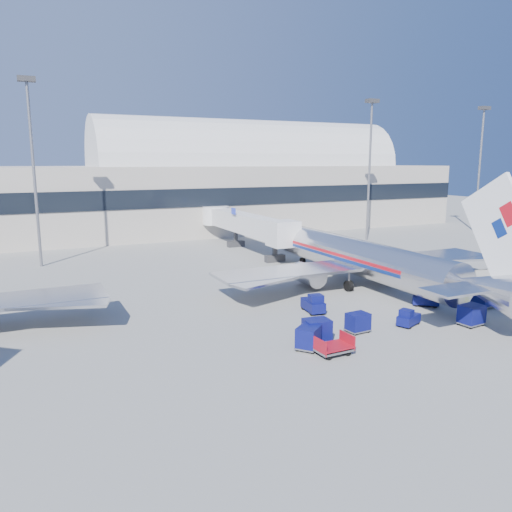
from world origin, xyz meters
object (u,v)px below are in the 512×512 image
tug_lead (408,318)px  cart_train_b (317,330)px  tug_right (425,299)px  mast_far_east (481,151)px  jetbridge_near (241,223)px  cart_train_a (358,322)px  barrier_mid (462,277)px  cart_solo_far (484,298)px  airliner_main (365,259)px  mast_east (370,149)px  cart_solo_near (471,315)px  tug_left (313,304)px  cart_train_c (308,337)px  cart_open_red (333,348)px  mast_west (32,145)px  barrier_near (439,280)px  barrier_far (483,274)px

tug_lead → cart_train_b: 8.51m
tug_right → mast_far_east: bearing=77.1°
jetbridge_near → cart_train_a: size_ratio=15.40×
barrier_mid → cart_solo_far: bearing=-127.3°
tug_lead → mast_far_east: bearing=14.0°
airliner_main → cart_train_a: (-9.23, -11.41, -2.13)m
mast_east → cart_solo_near: mast_east is taller
tug_lead → cart_solo_near: cart_solo_near is taller
tug_lead → tug_left: tug_left is taller
barrier_mid → cart_solo_near: (-11.43, -11.46, 0.45)m
cart_solo_near → cart_solo_far: size_ratio=0.98×
jetbridge_near → cart_solo_near: (2.27, -40.27, -3.03)m
barrier_mid → tug_left: bearing=-171.5°
tug_lead → tug_right: (5.25, 3.70, 0.02)m
tug_right → cart_train_c: (-15.02, -4.65, 0.20)m
tug_right → cart_open_red: tug_right is taller
mast_west → mast_far_east: (75.00, 0.00, 0.00)m
tug_lead → cart_solo_far: (9.66, 1.03, 0.27)m
jetbridge_near → tug_left: size_ratio=10.03×
mast_west → mast_far_east: 75.00m
barrier_mid → cart_train_c: bearing=-158.2°
cart_train_a → cart_open_red: (-4.24, -3.00, -0.33)m
cart_train_c → tug_right: bearing=-21.7°
cart_train_b → cart_open_red: (-0.26, -2.49, -0.44)m
mast_far_east → cart_train_a: (-54.23, -36.91, -14.00)m
mast_west → cart_train_c: (15.52, -38.33, -13.93)m
tug_lead → tug_right: bearing=12.3°
tug_right → cart_train_a: (-9.78, -3.24, 0.13)m
airliner_main → tug_right: airliner_main is taller
cart_train_c → cart_solo_far: size_ratio=1.11×
airliner_main → mast_east: (20.00, 25.49, 11.87)m
airliner_main → tug_left: size_ratio=13.58×
cart_train_b → cart_solo_far: bearing=9.5°
mast_west → tug_right: (30.55, -33.67, -14.12)m
cart_open_red → tug_right: bearing=21.6°
mast_far_east → barrier_near: 48.57m
jetbridge_near → cart_train_b: size_ratio=13.19×
jetbridge_near → tug_left: (-7.20, -31.91, -3.16)m
cart_train_b → cart_train_c: cart_train_b is taller
mast_west → mast_far_east: size_ratio=1.00×
barrier_near → tug_left: 17.87m
jetbridge_near → cart_train_a: (-6.83, -37.72, -3.13)m
barrier_far → airliner_main: bearing=170.3°
jetbridge_near → mast_west: (-27.60, -0.81, 10.86)m
jetbridge_near → tug_right: jetbridge_near is taller
barrier_near → tug_lead: bearing=-143.6°
barrier_near → cart_solo_near: (-8.13, -11.46, 0.45)m
barrier_near → cart_train_b: bearing=-156.1°
mast_east → tug_lead: size_ratio=9.36×
mast_west → tug_right: 47.61m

